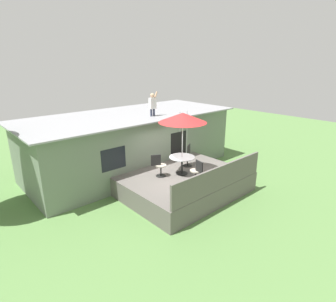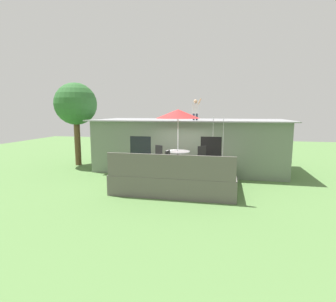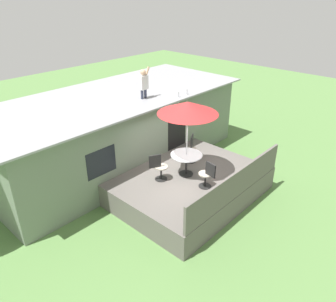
{
  "view_description": "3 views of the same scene",
  "coord_description": "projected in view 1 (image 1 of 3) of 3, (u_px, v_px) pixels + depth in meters",
  "views": [
    {
      "loc": [
        -7.42,
        -7.42,
        5.21
      ],
      "look_at": [
        -0.37,
        0.45,
        1.76
      ],
      "focal_mm": 29.32,
      "sensor_mm": 36.0,
      "label": 1
    },
    {
      "loc": [
        1.97,
        -11.33,
        3.26
      ],
      "look_at": [
        -0.57,
        0.55,
        1.45
      ],
      "focal_mm": 28.6,
      "sensor_mm": 36.0,
      "label": 2
    },
    {
      "loc": [
        -7.45,
        -6.04,
        6.49
      ],
      "look_at": [
        -0.34,
        0.52,
        1.62
      ],
      "focal_mm": 35.37,
      "sensor_mm": 36.0,
      "label": 3
    }
  ],
  "objects": [
    {
      "name": "ground_plane",
      "position": [
        182.0,
        191.0,
        11.58
      ],
      "size": [
        40.0,
        40.0,
        0.0
      ],
      "primitive_type": "plane",
      "color": "#567F42"
    },
    {
      "name": "house",
      "position": [
        132.0,
        142.0,
        13.69
      ],
      "size": [
        10.5,
        4.5,
        2.8
      ],
      "color": "slate",
      "rests_on": "ground"
    },
    {
      "name": "deck",
      "position": [
        182.0,
        182.0,
        11.46
      ],
      "size": [
        4.91,
        3.98,
        0.8
      ],
      "primitive_type": "cube",
      "color": "#605B56",
      "rests_on": "ground"
    },
    {
      "name": "deck_railing",
      "position": [
        220.0,
        178.0,
        9.82
      ],
      "size": [
        4.81,
        0.08,
        0.9
      ],
      "primitive_type": "cube",
      "color": "#605B56",
      "rests_on": "deck"
    },
    {
      "name": "patio_table",
      "position": [
        182.0,
        160.0,
        11.15
      ],
      "size": [
        1.04,
        1.04,
        0.74
      ],
      "color": "black",
      "rests_on": "deck"
    },
    {
      "name": "patio_umbrella",
      "position": [
        183.0,
        118.0,
        10.6
      ],
      "size": [
        1.9,
        1.9,
        2.54
      ],
      "color": "silver",
      "rests_on": "deck"
    },
    {
      "name": "step_ladder",
      "position": [
        183.0,
        134.0,
        13.18
      ],
      "size": [
        0.52,
        0.04,
        2.2
      ],
      "color": "silver",
      "rests_on": "deck"
    },
    {
      "name": "person_figure",
      "position": [
        153.0,
        103.0,
        12.55
      ],
      "size": [
        0.47,
        0.2,
        1.11
      ],
      "color": "#33384C",
      "rests_on": "house"
    },
    {
      "name": "patio_chair_left",
      "position": [
        159.0,
        166.0,
        10.94
      ],
      "size": [
        0.59,
        0.44,
        0.92
      ],
      "rotation": [
        0.0,
        0.0,
        -0.46
      ],
      "color": "black",
      "rests_on": "deck"
    },
    {
      "name": "patio_chair_right",
      "position": [
        188.0,
        156.0,
        12.1
      ],
      "size": [
        0.58,
        0.44,
        0.92
      ],
      "rotation": [
        0.0,
        0.0,
        -2.62
      ],
      "color": "black",
      "rests_on": "deck"
    },
    {
      "name": "patio_chair_near",
      "position": [
        197.0,
        171.0,
        10.36
      ],
      "size": [
        0.44,
        0.62,
        0.92
      ],
      "rotation": [
        0.0,
        0.0,
        1.39
      ],
      "color": "black",
      "rests_on": "deck"
    }
  ]
}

